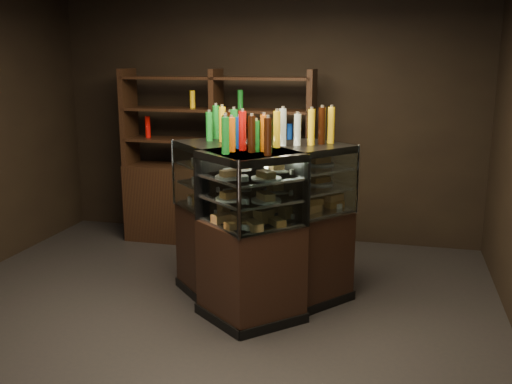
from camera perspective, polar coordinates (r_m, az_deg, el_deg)
ground at (r=4.80m, az=-6.18°, el=-12.91°), size 5.00×5.00×0.00m
room_shell at (r=4.32m, az=-6.83°, el=10.92°), size 5.02×5.02×3.01m
display_case at (r=4.93m, az=0.10°, el=-6.16°), size 1.69×1.41×1.40m
food_display at (r=4.77m, az=0.09°, el=0.44°), size 1.28×1.02×0.43m
bottles_top at (r=4.69m, az=0.11°, el=6.22°), size 1.11×0.88×0.30m
potted_conifer at (r=5.34m, az=4.15°, el=-5.06°), size 0.36×0.36×0.76m
back_shelving at (r=6.57m, az=-3.86°, el=-0.00°), size 2.20×0.43×2.00m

